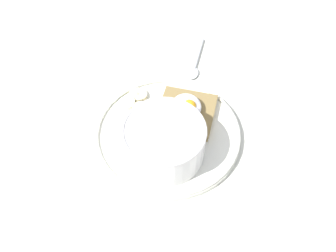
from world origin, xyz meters
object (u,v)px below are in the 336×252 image
banana_slice_back (128,103)px  poached_egg (187,106)px  oatmeal_bowl (164,141)px  spoon (195,64)px  banana_slice_front (141,109)px  banana_slice_left (138,95)px  toast_slice (186,113)px

banana_slice_back → poached_egg: bearing=62.9°
oatmeal_bowl → spoon: (-20.80, 11.90, -4.22)cm
banana_slice_front → banana_slice_back: bearing=-134.3°
banana_slice_left → oatmeal_bowl: bearing=7.8°
poached_egg → banana_slice_left: (-6.88, -7.94, -2.26)cm
banana_slice_left → banana_slice_back: (1.65, -2.27, 0.11)cm
oatmeal_bowl → banana_slice_back: size_ratio=3.74×
banana_slice_back → banana_slice_left: bearing=126.0°
spoon → banana_slice_back: bearing=-62.1°
banana_slice_front → poached_egg: bearing=68.6°
banana_slice_front → banana_slice_left: bearing=177.4°
toast_slice → spoon: size_ratio=1.15×
poached_egg → spoon: 15.35cm
banana_slice_left → spoon: banana_slice_left is taller
oatmeal_bowl → toast_slice: 9.74cm
toast_slice → banana_slice_back: 11.36cm
banana_slice_left → poached_egg: bearing=49.1°
toast_slice → banana_slice_front: size_ratio=3.48×
toast_slice → poached_egg: (0.15, 0.06, 1.95)cm
oatmeal_bowl → banana_slice_back: (-12.27, -4.19, -2.99)cm
poached_egg → banana_slice_back: poached_egg is taller
toast_slice → banana_slice_left: toast_slice is taller
spoon → toast_slice: bearing=-23.5°
oatmeal_bowl → spoon: size_ratio=1.16×
banana_slice_left → spoon: 15.48cm
spoon → banana_slice_left: bearing=-63.5°
oatmeal_bowl → spoon: bearing=150.2°
spoon → poached_egg: bearing=-23.1°
poached_egg → banana_slice_front: bearing=-111.4°
banana_slice_front → banana_slice_left: 3.71cm
banana_slice_left → spoon: bearing=116.5°
oatmeal_bowl → banana_slice_front: oatmeal_bowl is taller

